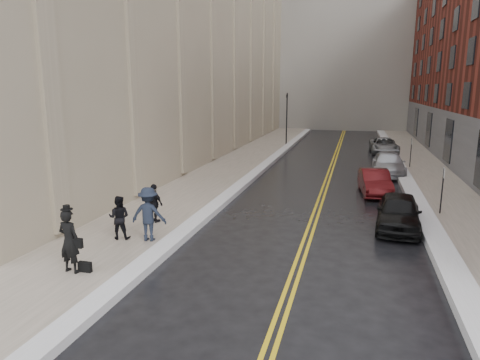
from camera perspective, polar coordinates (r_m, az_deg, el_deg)
The scene contains 18 objects.
ground at distance 13.96m, azimuth -3.18°, elevation -11.66°, with size 160.00×160.00×0.00m, color black.
sidewalk_left at distance 29.91m, azimuth -1.73°, elevation 1.41°, with size 4.00×64.00×0.15m, color gray.
sidewalk_right at distance 29.07m, azimuth 24.64°, elevation -0.01°, with size 3.00×64.00×0.15m, color gray.
lane_stripe_a at distance 28.72m, azimuth 11.52°, elevation 0.58°, with size 0.12×64.00×0.01m, color gold.
lane_stripe_b at distance 28.71m, azimuth 12.00°, elevation 0.55°, with size 0.12×64.00×0.01m, color gold.
snow_ridge_left at distance 29.32m, azimuth 2.57°, elevation 1.30°, with size 0.70×60.80×0.26m, color silver.
snow_ridge_right at distance 28.80m, azimuth 21.03°, elevation 0.34°, with size 0.85×60.80×0.30m, color silver.
traffic_signal at distance 42.71m, azimuth 6.25°, elevation 8.63°, with size 0.18×0.15×5.20m.
parking_sign_near at distance 20.91m, azimuth 25.38°, elevation -0.85°, with size 0.06×0.35×2.23m.
parking_sign_far at distance 32.62m, azimuth 21.84°, elevation 3.72°, with size 0.06×0.35×2.23m.
car_black at distance 18.55m, azimuth 20.38°, elevation -4.01°, with size 1.68×4.19×1.43m, color black.
car_maroon at distance 24.25m, azimuth 17.52°, elevation -0.25°, with size 1.42×4.06×1.34m, color #4D0D10.
car_silver_near at distance 30.10m, azimuth 19.19°, elevation 2.05°, with size 2.01×4.95×1.44m, color #A7AAAF.
car_silver_far at distance 39.97m, azimuth 18.64°, elevation 4.37°, with size 2.26×4.90×1.36m, color gray.
pedestrian_main at distance 13.94m, azimuth -21.80°, elevation -7.57°, with size 0.72×0.47×1.97m, color black.
pedestrian_a at distance 16.45m, azimuth -15.82°, elevation -4.82°, with size 0.79×0.62×1.63m, color black.
pedestrian_b at distance 15.95m, azimuth -12.09°, elevation -4.46°, with size 1.29×0.74×2.00m, color #1A202F.
pedestrian_c at distance 18.10m, azimuth -11.35°, elevation -3.05°, with size 0.95×0.40×1.62m, color black.
Camera 1 is at (4.08, -12.11, 5.62)m, focal length 32.00 mm.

